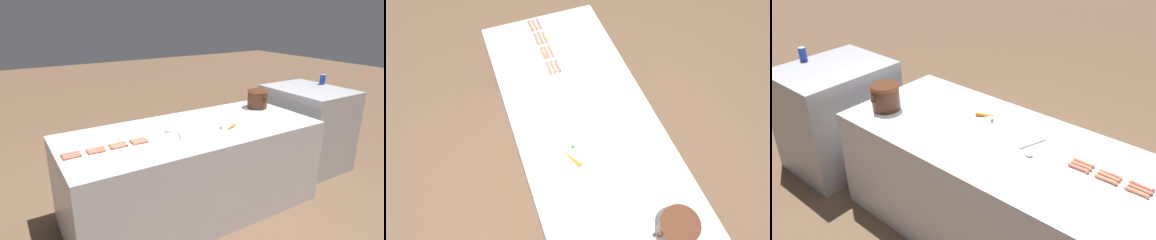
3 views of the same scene
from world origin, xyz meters
The scene contains 16 objects.
ground_plane centered at (0.00, 0.00, 0.00)m, with size 20.00×20.00×0.00m, color brown.
griddle_counter centered at (0.00, 0.00, 0.42)m, with size 1.00×2.37×0.84m.
back_cabinet centered at (-0.15, 1.74, 0.49)m, with size 0.95×0.76×0.97m, color #A0A0A4.
hot_dog_1 centered at (0.02, -0.89, 0.85)m, with size 0.03×0.14×0.02m.
hot_dog_2 centered at (0.02, -0.72, 0.85)m, with size 0.03×0.14×0.02m.
hot_dog_3 centered at (0.02, -0.54, 0.85)m, with size 0.03×0.14×0.02m.
hot_dog_5 centered at (0.06, -0.90, 0.85)m, with size 0.03×0.14×0.02m.
hot_dog_6 centered at (0.06, -0.72, 0.85)m, with size 0.03×0.14×0.02m.
hot_dog_7 centered at (0.06, -0.55, 0.85)m, with size 0.03×0.14×0.02m.
hot_dog_9 centered at (0.09, -0.89, 0.85)m, with size 0.03×0.14×0.02m.
hot_dog_10 centered at (0.09, -0.72, 0.85)m, with size 0.03×0.14×0.02m.
hot_dog_11 centered at (0.09, -0.54, 0.85)m, with size 0.03×0.14×0.02m.
bean_pot centered at (-0.20, 0.95, 0.95)m, with size 0.28×0.22×0.20m.
serving_spoon centered at (0.00, -0.22, 0.85)m, with size 0.27×0.13×0.02m.
carrot centered at (0.19, 0.27, 0.86)m, with size 0.10×0.17×0.03m.
soda_can centered at (-0.23, 2.05, 1.03)m, with size 0.07×0.07×0.12m.
Camera 3 is at (-1.92, -1.28, 2.27)m, focal length 37.54 mm.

